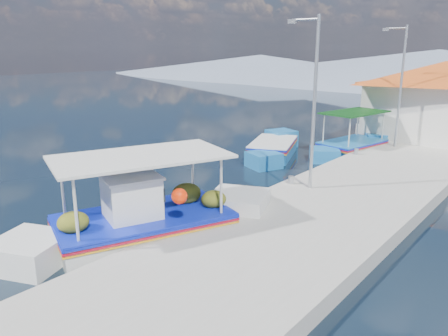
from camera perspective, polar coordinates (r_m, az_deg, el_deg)
The scene contains 9 objects.
ground at distance 17.60m, azimuth -5.55°, elevation -2.76°, with size 160.00×160.00×0.00m, color black.
quay at distance 19.49m, azimuth 20.00°, elevation -1.08°, with size 5.00×44.00×0.50m, color #A29E97.
bollards at distance 19.47m, azimuth 13.56°, elevation 0.64°, with size 0.20×17.20×0.30m.
main_caique at distance 13.07m, azimuth -10.09°, elevation -6.91°, with size 4.58×8.00×2.84m.
caique_green_canopy at distance 24.26m, azimuth 16.28°, elevation 2.64°, with size 2.79×6.56×2.50m.
caique_blue_hull at distance 23.01m, azimuth 6.54°, elevation 2.36°, with size 3.60×6.20×1.19m.
caique_far at distance 31.82m, azimuth 20.78°, elevation 5.31°, with size 3.09×6.92×2.48m.
lamp_post_near at distance 15.73m, azimuth 11.35°, elevation 9.23°, with size 1.21×0.14×6.00m.
lamp_post_far at distance 24.02m, azimuth 21.74°, elevation 10.46°, with size 1.21×0.14×6.00m.
Camera 1 is at (11.85, -11.82, 5.43)m, focal length 35.38 mm.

